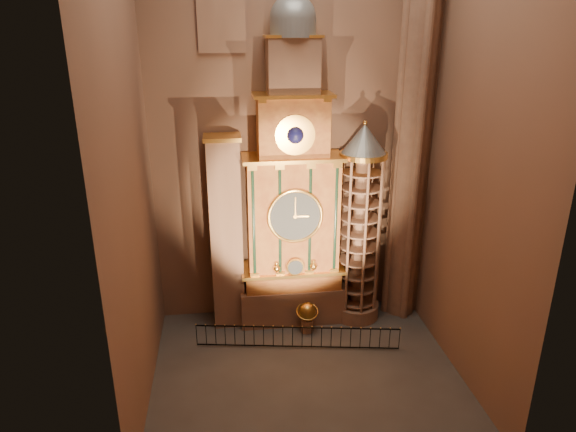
{
  "coord_description": "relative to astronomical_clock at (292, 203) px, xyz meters",
  "views": [
    {
      "loc": [
        -3.37,
        -19.42,
        15.12
      ],
      "look_at": [
        -0.48,
        3.0,
        6.7
      ],
      "focal_mm": 32.0,
      "sensor_mm": 36.0,
      "label": 1
    }
  ],
  "objects": [
    {
      "name": "floor",
      "position": [
        0.0,
        -4.96,
        -6.68
      ],
      "size": [
        14.0,
        14.0,
        0.0
      ],
      "primitive_type": "plane",
      "color": "#383330",
      "rests_on": "ground"
    },
    {
      "name": "stair_turret",
      "position": [
        3.5,
        -0.26,
        -1.41
      ],
      "size": [
        2.5,
        2.5,
        10.8
      ],
      "color": "#8C634C",
      "rests_on": "floor"
    },
    {
      "name": "celestial_globe",
      "position": [
        0.58,
        -1.51,
        -5.68
      ],
      "size": [
        1.22,
        1.16,
        1.67
      ],
      "color": "#8C634C",
      "rests_on": "floor"
    },
    {
      "name": "wall_left",
      "position": [
        -7.0,
        -4.96,
        4.32
      ],
      "size": [
        0.0,
        22.0,
        22.0
      ],
      "primitive_type": "plane",
      "rotation": [
        1.57,
        0.0,
        1.57
      ],
      "color": "#885D49",
      "rests_on": "floor"
    },
    {
      "name": "iron_railing",
      "position": [
        -0.14,
        -2.94,
        -6.05
      ],
      "size": [
        9.92,
        1.68,
        1.16
      ],
      "color": "black",
      "rests_on": "floor"
    },
    {
      "name": "portrait_tower",
      "position": [
        -3.4,
        0.02,
        -1.53
      ],
      "size": [
        1.8,
        1.6,
        10.2
      ],
      "color": "#8C634C",
      "rests_on": "floor"
    },
    {
      "name": "wall_back",
      "position": [
        0.0,
        1.04,
        4.32
      ],
      "size": [
        22.0,
        0.0,
        22.0
      ],
      "primitive_type": "plane",
      "rotation": [
        1.57,
        0.0,
        0.0
      ],
      "color": "#885D49",
      "rests_on": "floor"
    },
    {
      "name": "gothic_pier",
      "position": [
        6.1,
        0.04,
        4.32
      ],
      "size": [
        2.04,
        2.04,
        22.0
      ],
      "color": "#8C634C",
      "rests_on": "floor"
    },
    {
      "name": "wall_right",
      "position": [
        7.0,
        -4.96,
        4.32
      ],
      "size": [
        0.0,
        22.0,
        22.0
      ],
      "primitive_type": "plane",
      "rotation": [
        1.57,
        0.0,
        -1.57
      ],
      "color": "#885D49",
      "rests_on": "floor"
    },
    {
      "name": "astronomical_clock",
      "position": [
        0.0,
        0.0,
        0.0
      ],
      "size": [
        5.6,
        2.41,
        16.7
      ],
      "color": "#8C634C",
      "rests_on": "floor"
    }
  ]
}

